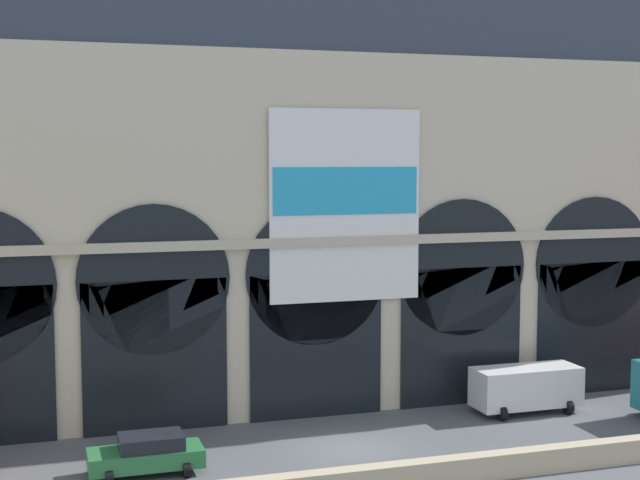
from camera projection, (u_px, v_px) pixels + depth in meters
name	position (u px, v px, depth m)	size (l,w,h in m)	color
ground_plane	(351.00, 449.00, 38.39)	(200.00, 200.00, 0.00)	#54565B
quay_parapet_wall	(395.00, 476.00, 33.68)	(90.00, 0.70, 0.97)	#BCAD8C
station_building	(303.00, 194.00, 44.24)	(46.56, 4.75, 21.69)	beige
car_midwest	(147.00, 454.00, 35.27)	(4.40, 2.22, 1.55)	#2D7A42
van_mideast	(526.00, 387.00, 43.73)	(5.20, 2.48, 2.20)	white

